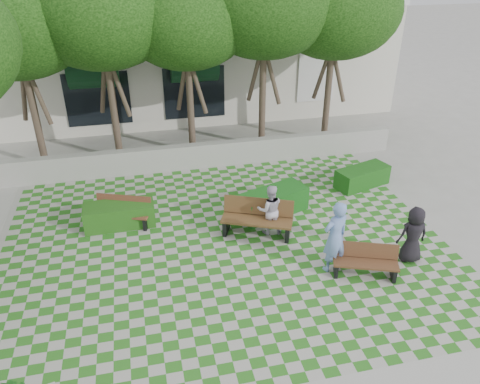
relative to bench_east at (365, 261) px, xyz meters
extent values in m
plane|color=gray|center=(-3.14, 0.92, -0.40)|extent=(90.00, 90.00, 0.00)
plane|color=#2B721E|center=(-3.14, 1.92, -0.39)|extent=(12.00, 12.00, 0.00)
cube|color=#9E9B93|center=(-3.14, 7.12, 0.05)|extent=(15.00, 0.36, 0.90)
cube|color=#4F2F1B|center=(-0.02, -0.06, 0.00)|extent=(1.65, 1.01, 0.05)
cube|color=#4F2F1B|center=(0.06, 0.15, 0.23)|extent=(1.52, 0.66, 0.40)
cube|color=black|center=(-0.68, 0.19, -0.21)|extent=(0.24, 0.44, 0.39)
cube|color=black|center=(0.64, -0.31, -0.21)|extent=(0.24, 0.44, 0.39)
cube|color=#53371C|center=(-2.19, 2.31, 0.10)|extent=(2.06, 1.35, 0.07)
cube|color=#53371C|center=(-2.07, 2.57, 0.39)|extent=(1.88, 0.92, 0.50)
cube|color=black|center=(-2.99, 2.66, -0.16)|extent=(0.32, 0.55, 0.49)
cube|color=black|center=(-1.38, 1.96, -0.16)|extent=(0.32, 0.55, 0.49)
cube|color=brown|center=(-5.89, 3.70, 0.01)|extent=(1.72, 1.07, 0.06)
cube|color=brown|center=(-5.80, 3.92, 0.26)|extent=(1.58, 0.71, 0.41)
cube|color=black|center=(-6.57, 3.97, -0.20)|extent=(0.25, 0.46, 0.40)
cube|color=black|center=(-5.20, 3.43, -0.20)|extent=(0.25, 0.46, 0.40)
cube|color=#164A13|center=(2.07, 4.42, -0.07)|extent=(2.02, 1.28, 0.66)
cube|color=#144E17|center=(-1.41, 3.37, -0.02)|extent=(2.33, 1.57, 0.76)
cube|color=#1D4D14|center=(-5.96, 3.72, -0.05)|extent=(2.01, 0.82, 0.70)
imported|color=#6F8ECB|center=(-0.70, 0.40, 0.58)|extent=(0.82, 0.65, 1.96)
imported|color=black|center=(1.42, 0.30, 0.38)|extent=(0.79, 0.55, 1.56)
imported|color=silver|center=(-1.79, 2.38, 0.35)|extent=(0.80, 0.67, 1.50)
cylinder|color=#47382B|center=(-8.64, 8.52, 1.42)|extent=(0.26, 0.26, 3.64)
ellipsoid|color=#1E4C11|center=(-8.64, 8.52, 4.67)|extent=(4.80, 4.80, 3.60)
cylinder|color=#47382B|center=(-5.94, 8.52, 1.50)|extent=(0.26, 0.26, 3.81)
ellipsoid|color=#1E4C11|center=(-5.94, 8.52, 4.90)|extent=(5.00, 5.00, 3.75)
cylinder|color=#47382B|center=(-3.14, 8.52, 1.39)|extent=(0.26, 0.26, 3.58)
ellipsoid|color=#1E4C11|center=(-3.14, 8.52, 4.59)|extent=(4.60, 4.60, 3.45)
cylinder|color=#47382B|center=(-0.34, 8.52, 1.56)|extent=(0.26, 0.26, 3.92)
ellipsoid|color=#1E4C11|center=(-0.34, 8.52, 5.06)|extent=(5.20, 5.20, 3.90)
cylinder|color=#47382B|center=(2.36, 8.52, 1.45)|extent=(0.26, 0.26, 3.70)
ellipsoid|color=#1E4C11|center=(2.36, 8.52, 4.75)|extent=(4.80, 4.80, 3.60)
cube|color=beige|center=(-2.14, 15.12, 2.10)|extent=(18.00, 8.00, 5.00)
cube|color=white|center=(-2.14, 11.12, 4.60)|extent=(18.00, 0.30, 0.30)
cube|color=black|center=(2.86, 11.10, 1.80)|extent=(1.40, 0.10, 2.40)
cylinder|color=#0D3319|center=(-6.64, 11.10, 2.60)|extent=(3.00, 1.80, 1.80)
cube|color=black|center=(-6.64, 11.10, 1.20)|extent=(2.60, 0.08, 2.20)
cylinder|color=#0D3319|center=(-2.64, 11.10, 2.60)|extent=(3.00, 1.80, 1.80)
cube|color=black|center=(-2.64, 11.10, 1.20)|extent=(2.60, 0.08, 2.20)
camera|label=1|loc=(-5.15, -8.40, 7.13)|focal=35.00mm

